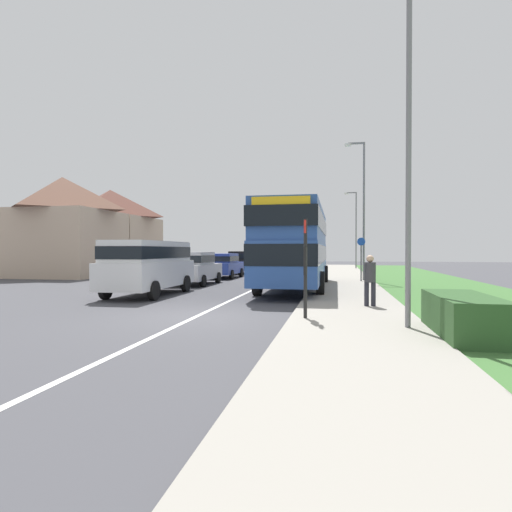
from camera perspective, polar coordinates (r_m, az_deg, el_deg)
ground_plane at (r=11.76m, az=-8.08°, el=-8.11°), size 120.00×120.00×0.00m
lane_marking_centre at (r=19.45m, az=-0.39°, el=-4.58°), size 0.14×60.00×0.01m
pavement_near_side at (r=17.09m, az=12.27°, el=-5.14°), size 3.20×68.00×0.12m
grass_verge_seaward at (r=17.72m, az=26.36°, el=-5.06°), size 6.00×68.00×0.08m
roadside_hedge at (r=9.62m, az=26.20°, el=-7.46°), size 1.10×2.85×0.90m
double_decker_bus at (r=19.69m, az=5.39°, el=1.72°), size 2.80×10.95×3.70m
parked_van_white at (r=17.55m, az=-14.24°, el=-0.93°), size 2.11×5.29×2.18m
parked_car_silver at (r=22.48m, az=-8.23°, el=-1.47°), size 1.89×4.31×1.73m
parked_car_blue at (r=27.76m, az=-4.50°, el=-1.16°), size 2.00×4.33×1.60m
parked_car_black at (r=32.89m, az=-1.89°, el=-0.75°), size 1.97×4.02×1.74m
pedestrian_at_stop at (r=13.28m, az=15.13°, el=-2.88°), size 0.34×0.34×1.67m
bus_stop_sign at (r=10.64m, az=6.68°, el=-0.71°), size 0.09×0.52×2.60m
cycle_route_sign at (r=23.99m, az=14.00°, el=-0.18°), size 0.44×0.08×2.52m
street_lamp_near at (r=10.28m, az=19.37°, el=17.63°), size 1.14×0.20×8.48m
street_lamp_mid at (r=25.01m, az=14.12°, el=7.01°), size 1.14×0.20×7.98m
street_lamp_far at (r=41.40m, az=13.20°, el=4.09°), size 1.14×0.20×7.37m
house_terrace_far_side at (r=35.11m, az=-21.64°, el=3.40°), size 6.83×12.55×6.93m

